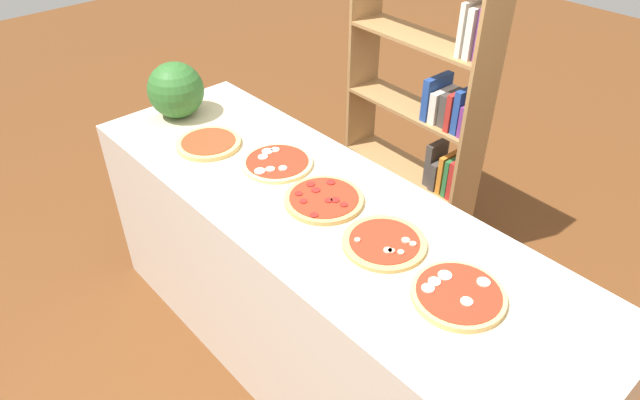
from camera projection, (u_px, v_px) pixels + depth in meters
name	position (u px, v px, depth m)	size (l,w,h in m)	color
ground_plane	(320.00, 357.00, 2.69)	(12.00, 12.00, 0.00)	brown
counter	(320.00, 289.00, 2.42)	(2.32, 0.74, 0.91)	beige
parchment_paper	(320.00, 204.00, 2.15)	(2.12, 0.48, 0.00)	beige
pizza_plain_0	(209.00, 143.00, 2.49)	(0.28, 0.28, 0.02)	#DBB26B
pizza_mozzarella_1	(277.00, 163.00, 2.36)	(0.30, 0.30, 0.02)	#E5C17F
pizza_pepperoni_2	(324.00, 199.00, 2.15)	(0.30, 0.30, 0.03)	tan
pizza_mushroom_3	(384.00, 243.00, 1.95)	(0.29, 0.29, 0.02)	tan
pizza_mozzarella_4	(458.00, 295.00, 1.75)	(0.29, 0.29, 0.03)	#DBB26B
watermelon	(176.00, 90.00, 2.65)	(0.26, 0.26, 0.26)	#2D6628
bookshelf	(429.00, 125.00, 3.02)	(0.84, 0.26, 1.57)	#A87A47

